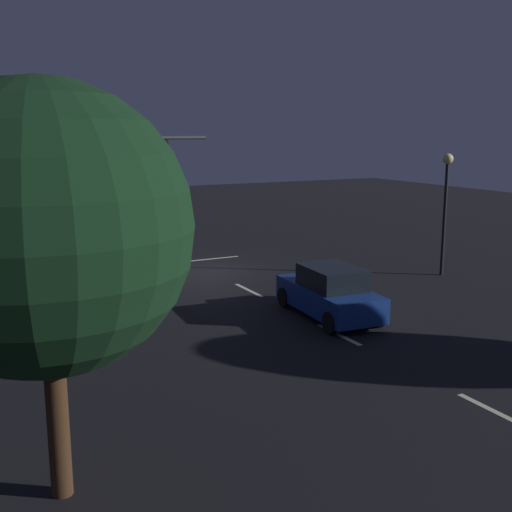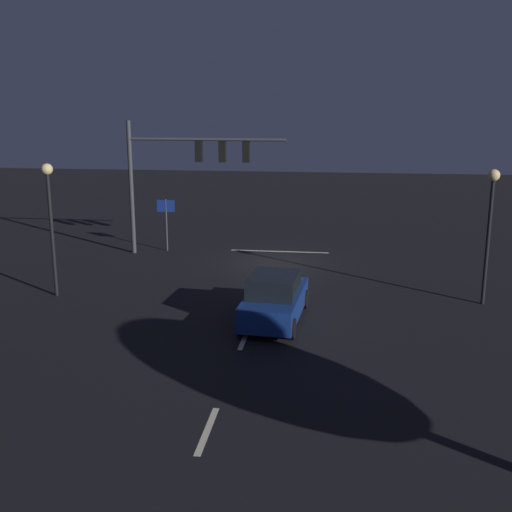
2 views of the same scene
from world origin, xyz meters
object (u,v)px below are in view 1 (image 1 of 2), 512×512
at_px(car_approaching, 330,293).
at_px(tree_right_near, 45,230).
at_px(traffic_signal_assembly, 95,167).
at_px(street_lamp_left_kerb, 446,191).
at_px(street_lamp_right_kerb, 32,217).
at_px(route_sign, 63,231).

distance_m(car_approaching, tree_right_near, 12.31).
xyz_separation_m(traffic_signal_assembly, street_lamp_left_kerb, (-12.88, 6.36, -1.00)).
xyz_separation_m(car_approaching, tree_right_near, (9.76, 6.53, 3.71)).
bearing_deg(tree_right_near, street_lamp_right_kerb, -96.38).
bearing_deg(traffic_signal_assembly, route_sign, -27.11).
height_order(traffic_signal_assembly, tree_right_near, tree_right_near).
height_order(car_approaching, street_lamp_right_kerb, street_lamp_right_kerb).
height_order(street_lamp_left_kerb, tree_right_near, tree_right_near).
bearing_deg(car_approaching, traffic_signal_assembly, -60.46).
bearing_deg(route_sign, traffic_signal_assembly, 152.89).
bearing_deg(traffic_signal_assembly, street_lamp_right_kerb, 64.34).
bearing_deg(route_sign, street_lamp_right_kerb, 74.23).
height_order(traffic_signal_assembly, car_approaching, traffic_signal_assembly).
bearing_deg(street_lamp_left_kerb, car_approaching, 20.90).
bearing_deg(car_approaching, street_lamp_left_kerb, -159.10).
bearing_deg(route_sign, car_approaching, 123.36).
bearing_deg(route_sign, tree_right_near, 78.94).
relative_size(car_approaching, route_sign, 1.68).
height_order(traffic_signal_assembly, street_lamp_right_kerb, traffic_signal_assembly).
relative_size(car_approaching, street_lamp_left_kerb, 0.88).
xyz_separation_m(route_sign, tree_right_near, (3.22, 16.46, 2.58)).
height_order(car_approaching, route_sign, route_sign).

